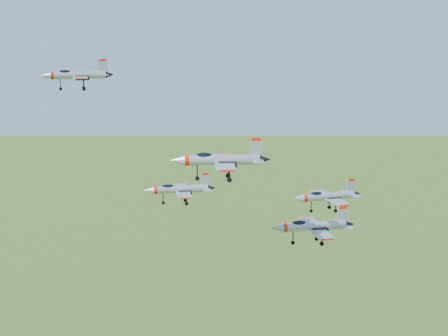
{
  "coord_description": "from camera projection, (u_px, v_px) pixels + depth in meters",
  "views": [
    {
      "loc": [
        -8.69,
        -99.59,
        161.03
      ],
      "look_at": [
        -0.03,
        -2.51,
        139.89
      ],
      "focal_mm": 50.0,
      "sensor_mm": 36.0,
      "label": 1
    }
  ],
  "objects": [
    {
      "name": "jet_lead",
      "position": [
        76.0,
        75.0,
        108.18
      ],
      "size": [
        12.73,
        10.65,
        3.41
      ],
      "rotation": [
        0.0,
        0.0,
        0.16
      ],
      "color": "#9A9EA6"
    },
    {
      "name": "jet_left_high",
      "position": [
        179.0,
        189.0,
        102.42
      ],
      "size": [
        12.09,
        10.0,
        3.23
      ],
      "rotation": [
        0.0,
        0.0,
        0.07
      ],
      "color": "#9A9EA6"
    },
    {
      "name": "jet_right_high",
      "position": [
        219.0,
        160.0,
        80.6
      ],
      "size": [
        13.19,
        10.85,
        3.53
      ],
      "rotation": [
        0.0,
        0.0,
        -0.03
      ],
      "color": "#9A9EA6"
    },
    {
      "name": "jet_left_low",
      "position": [
        326.0,
        196.0,
        115.74
      ],
      "size": [
        13.98,
        11.77,
        3.76
      ],
      "rotation": [
        0.0,
        0.0,
        0.21
      ],
      "color": "#9A9EA6"
    },
    {
      "name": "jet_right_low",
      "position": [
        312.0,
        226.0,
        91.33
      ],
      "size": [
        12.99,
        10.76,
        3.47
      ],
      "rotation": [
        0.0,
        0.0,
        0.08
      ],
      "color": "#9A9EA6"
    }
  ]
}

